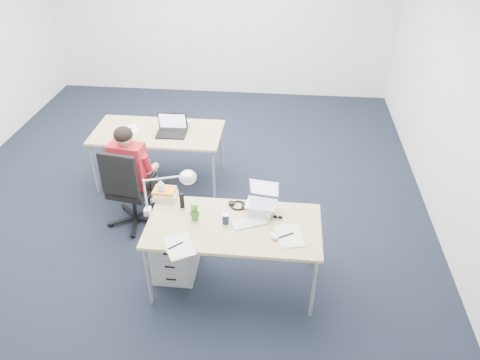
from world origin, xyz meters
name	(u,v)px	position (x,y,z in m)	size (l,w,h in m)	color
floor	(183,201)	(0.00, 0.00, 0.00)	(7.00, 7.00, 0.00)	black
room	(172,69)	(0.00, 0.00, 1.71)	(6.02, 7.02, 2.80)	silver
desk_near	(234,229)	(0.80, -1.30, 0.68)	(1.60, 0.80, 0.73)	tan
desk_far	(158,135)	(-0.36, 0.43, 0.68)	(1.60, 0.80, 0.73)	tan
office_chair	(132,202)	(-0.46, -0.48, 0.29)	(0.74, 0.74, 1.02)	black
seated_person	(135,171)	(-0.44, -0.31, 0.61)	(0.41, 0.69, 1.22)	red
drawer_pedestal_near	(176,249)	(0.20, -1.19, 0.28)	(0.40, 0.50, 0.55)	#AFB1B5
drawer_pedestal_far	(127,160)	(-0.83, 0.46, 0.28)	(0.40, 0.50, 0.55)	#AFB1B5
silver_laptop	(261,200)	(1.04, -1.10, 0.88)	(0.28, 0.22, 0.30)	silver
wireless_keyboard	(249,223)	(0.94, -1.26, 0.74)	(0.32, 0.13, 0.02)	white
computer_mouse	(274,236)	(1.17, -1.44, 0.75)	(0.07, 0.11, 0.04)	white
headphones	(238,205)	(0.81, -1.01, 0.75)	(0.20, 0.15, 0.03)	black
can_koozie	(226,219)	(0.72, -1.28, 0.78)	(0.06, 0.06, 0.10)	#152643
water_bottle	(161,190)	(0.05, -0.97, 0.83)	(0.06, 0.06, 0.21)	silver
bear_figurine	(195,212)	(0.43, -1.26, 0.81)	(0.09, 0.07, 0.17)	#246A1C
book_stack	(165,194)	(0.08, -0.95, 0.78)	(0.23, 0.17, 0.10)	silver
cordless_phone	(182,201)	(0.27, -1.09, 0.81)	(0.04, 0.03, 0.16)	black
papers_left	(178,247)	(0.35, -1.65, 0.74)	(0.22, 0.32, 0.01)	#DCBF7F
papers_right	(289,236)	(1.30, -1.42, 0.74)	(0.22, 0.31, 0.01)	#DCBF7F
sunglasses	(278,217)	(1.20, -1.16, 0.74)	(0.09, 0.04, 0.02)	black
desk_lamp	(162,192)	(0.13, -1.22, 0.99)	(0.46, 0.17, 0.53)	silver
dark_laptop	(171,125)	(-0.17, 0.37, 0.86)	(0.36, 0.35, 0.26)	black
far_cup	(189,124)	(0.01, 0.59, 0.77)	(0.06, 0.06, 0.09)	white
far_papers	(129,130)	(-0.72, 0.42, 0.73)	(0.19, 0.27, 0.01)	white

